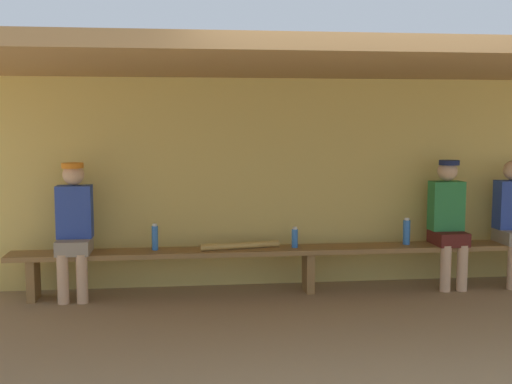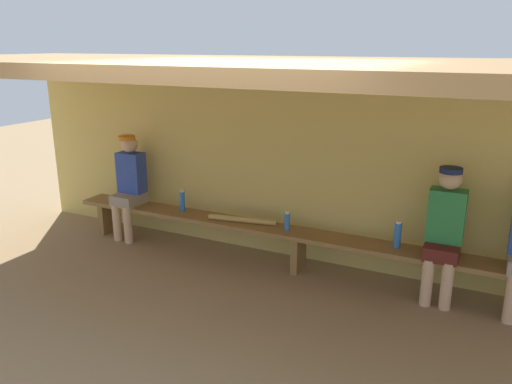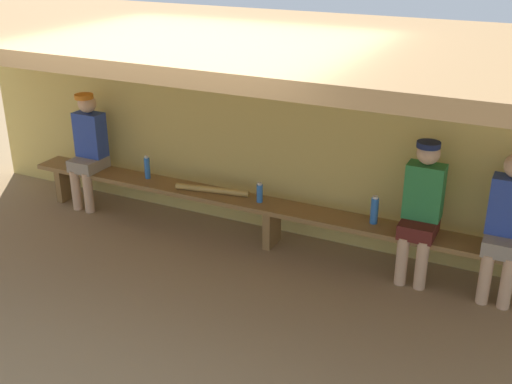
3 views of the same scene
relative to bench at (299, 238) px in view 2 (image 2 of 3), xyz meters
The scene contains 10 objects.
ground_plane 1.60m from the bench, 90.00° to the right, with size 24.00×24.00×0.00m, color #937754.
back_wall 0.84m from the bench, 90.00° to the left, with size 8.00×0.20×2.20m, color #D8BC60.
dugout_roof 2.06m from the bench, 90.00° to the right, with size 8.00×2.80×0.12m, color #9E7547.
bench is the anchor object (origin of this frame).
player_near_post 1.54m from the bench, ahead, with size 0.34×0.42×1.34m.
player_middle 2.37m from the bench, behind, with size 0.34×0.42×1.34m.
water_bottle_orange 1.58m from the bench, behind, with size 0.06×0.06×0.27m.
water_bottle_clear 1.07m from the bench, ahead, with size 0.07×0.07×0.28m.
water_bottle_green 0.23m from the bench, behind, with size 0.06×0.06×0.21m.
baseball_bat 0.71m from the bench, behind, with size 0.07×0.07×0.82m, color tan.
Camera 2 is at (1.88, -3.33, 2.45)m, focal length 35.46 mm.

